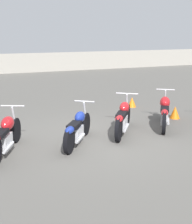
{
  "coord_description": "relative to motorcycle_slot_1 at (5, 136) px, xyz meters",
  "views": [
    {
      "loc": [
        -3.1,
        -7.24,
        2.79
      ],
      "look_at": [
        0.0,
        0.41,
        0.65
      ],
      "focal_mm": 50.0,
      "sensor_mm": 36.0,
      "label": 1
    }
  ],
  "objects": [
    {
      "name": "motorcycle_slot_2",
      "position": [
        1.76,
        -0.03,
        -0.03
      ],
      "size": [
        1.27,
        1.71,
        0.99
      ],
      "rotation": [
        0.0,
        0.0,
        -0.63
      ],
      "color": "black",
      "rests_on": "ground_plane"
    },
    {
      "name": "motorcycle_slot_4",
      "position": [
        4.65,
        0.4,
        0.03
      ],
      "size": [
        1.27,
        1.79,
        1.04
      ],
      "rotation": [
        0.0,
        0.0,
        -0.6
      ],
      "color": "black",
      "rests_on": "ground_plane"
    },
    {
      "name": "ground_plane",
      "position": [
        2.47,
        0.06,
        -0.44
      ],
      "size": [
        60.0,
        60.0,
        0.0
      ],
      "primitive_type": "plane",
      "color": "#5B5954"
    },
    {
      "name": "fence_back",
      "position": [
        2.47,
        14.78,
        0.23
      ],
      "size": [
        40.0,
        0.04,
        1.34
      ],
      "color": "#9E998E",
      "rests_on": "ground_plane"
    },
    {
      "name": "traffic_cone_far",
      "position": [
        4.98,
        3.02,
        -0.25
      ],
      "size": [
        0.32,
        0.32,
        0.37
      ],
      "color": "orange",
      "rests_on": "ground_plane"
    },
    {
      "name": "traffic_cone_near",
      "position": [
        5.53,
        1.07,
        -0.24
      ],
      "size": [
        0.33,
        0.33,
        0.4
      ],
      "color": "orange",
      "rests_on": "ground_plane"
    },
    {
      "name": "motorcycle_slot_1",
      "position": [
        0.0,
        0.0,
        0.0
      ],
      "size": [
        1.03,
        1.98,
        1.0
      ],
      "rotation": [
        0.0,
        0.0,
        -0.43
      ],
      "color": "black",
      "rests_on": "ground_plane"
    },
    {
      "name": "motorcycle_slot_3",
      "position": [
        3.21,
        0.28,
        0.01
      ],
      "size": [
        1.32,
        1.75,
        1.04
      ],
      "rotation": [
        0.0,
        0.0,
        -0.63
      ],
      "color": "black",
      "rests_on": "ground_plane"
    }
  ]
}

